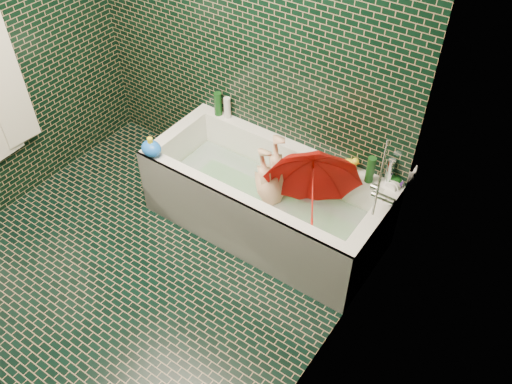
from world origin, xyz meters
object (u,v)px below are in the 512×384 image
Objects in this scene: child at (273,198)px; umbrella at (313,193)px; rubber_duck at (351,164)px; bathtub at (264,206)px; bath_toy at (151,148)px.

umbrella is at bearing 89.66° from child.
umbrella is 0.36m from rubber_duck.
bathtub is 0.90m from bath_toy.
rubber_duck is 1.37m from bath_toy.
bathtub is 13.27× the size of rubber_duck.
umbrella reaches higher than rubber_duck.
child is at bearing 17.00° from bath_toy.
umbrella is at bearing 9.46° from bath_toy.
bathtub reaches higher than child.
umbrella is at bearing -99.20° from rubber_duck.
rubber_duck is (0.47, 0.34, 0.39)m from bathtub.
bathtub is 2.77× the size of umbrella.
bath_toy is (-0.73, -0.31, 0.40)m from bathtub.
rubber_duck is (0.41, 0.32, 0.29)m from child.
umbrella reaches higher than bathtub.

